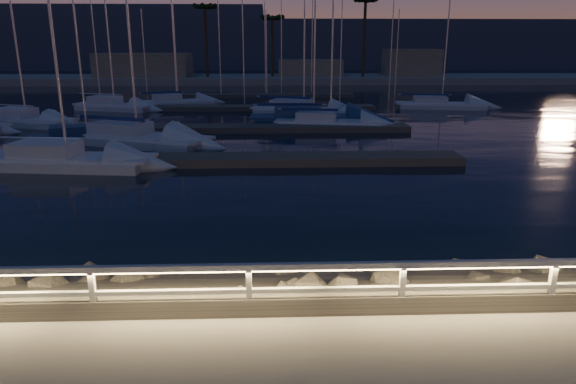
% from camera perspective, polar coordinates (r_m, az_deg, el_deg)
% --- Properties ---
extents(ground, '(400.00, 400.00, 0.00)m').
position_cam_1_polar(ground, '(10.49, -9.90, -13.27)').
color(ground, gray).
rests_on(ground, ground).
extents(harbor_water, '(400.00, 440.00, 0.60)m').
position_cam_1_polar(harbor_water, '(40.76, -4.10, 7.41)').
color(harbor_water, black).
rests_on(harbor_water, ground).
extents(guard_rail, '(44.11, 0.12, 1.06)m').
position_cam_1_polar(guard_rail, '(10.15, -10.50, -9.45)').
color(guard_rail, silver).
rests_on(guard_rail, ground).
extents(riprap, '(42.48, 2.52, 1.28)m').
position_cam_1_polar(riprap, '(12.07, -23.71, -10.88)').
color(riprap, '#6B665C').
rests_on(riprap, ground).
extents(floating_docks, '(22.00, 36.00, 0.40)m').
position_cam_1_polar(floating_docks, '(41.95, -4.06, 8.44)').
color(floating_docks, '#5F574E').
rests_on(floating_docks, ground).
extents(far_shore, '(160.00, 14.00, 5.20)m').
position_cam_1_polar(far_shore, '(83.27, -3.23, 12.67)').
color(far_shore, gray).
rests_on(far_shore, ground).
extents(palm_left, '(3.00, 3.00, 11.20)m').
position_cam_1_polar(palm_left, '(81.77, -9.22, 19.34)').
color(palm_left, '#4D3724').
rests_on(palm_left, ground).
extents(palm_center, '(3.00, 3.00, 9.70)m').
position_cam_1_polar(palm_center, '(82.15, -1.77, 18.57)').
color(palm_center, '#4D3724').
rests_on(palm_center, ground).
extents(palm_right, '(3.00, 3.00, 12.20)m').
position_cam_1_polar(palm_right, '(82.58, 8.61, 19.95)').
color(palm_right, '#4D3724').
rests_on(palm_right, ground).
extents(distant_hills, '(230.00, 37.50, 18.00)m').
position_cam_1_polar(distant_hills, '(144.69, -11.89, 15.53)').
color(distant_hills, '#353F53').
rests_on(distant_hills, ground).
extents(sailboat_b, '(8.45, 3.46, 14.01)m').
position_cam_1_polar(sailboat_b, '(26.90, -23.72, 3.42)').
color(sailboat_b, silver).
rests_on(sailboat_b, ground).
extents(sailboat_c, '(9.39, 5.96, 15.53)m').
position_cam_1_polar(sailboat_c, '(31.96, -16.73, 5.92)').
color(sailboat_c, silver).
rests_on(sailboat_c, ground).
extents(sailboat_e, '(7.95, 4.71, 13.19)m').
position_cam_1_polar(sailboat_e, '(42.54, -27.24, 7.19)').
color(sailboat_e, silver).
rests_on(sailboat_e, ground).
extents(sailboat_f, '(6.91, 3.95, 11.38)m').
position_cam_1_polar(sailboat_f, '(33.61, -21.69, 5.81)').
color(sailboat_f, navy).
rests_on(sailboat_f, ground).
extents(sailboat_g, '(8.10, 3.72, 13.28)m').
position_cam_1_polar(sailboat_g, '(36.95, 4.41, 7.75)').
color(sailboat_g, silver).
rests_on(sailboat_g, ground).
extents(sailboat_h, '(9.55, 3.14, 15.99)m').
position_cam_1_polar(sailboat_h, '(39.05, 2.48, 8.28)').
color(sailboat_h, navy).
rests_on(sailboat_h, ground).
extents(sailboat_i, '(7.78, 4.38, 12.86)m').
position_cam_1_polar(sailboat_i, '(49.74, -18.91, 9.11)').
color(sailboat_i, silver).
rests_on(sailboat_i, ground).
extents(sailboat_j, '(7.66, 4.42, 12.62)m').
position_cam_1_polar(sailboat_j, '(51.71, -12.44, 9.79)').
color(sailboat_j, silver).
rests_on(sailboat_j, ground).
extents(sailboat_k, '(9.14, 5.73, 15.09)m').
position_cam_1_polar(sailboat_k, '(43.84, 1.45, 9.14)').
color(sailboat_k, silver).
rests_on(sailboat_k, ground).
extents(sailboat_l, '(8.59, 3.84, 14.05)m').
position_cam_1_polar(sailboat_l, '(50.47, 16.43, 9.36)').
color(sailboat_l, silver).
rests_on(sailboat_l, ground).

